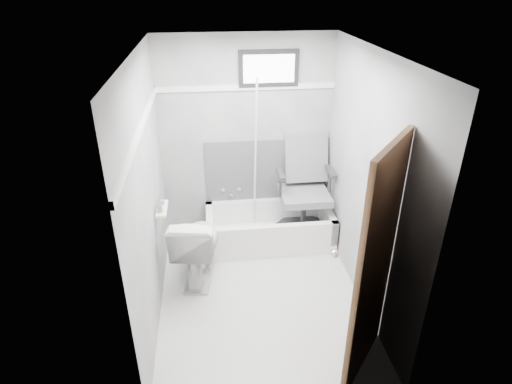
{
  "coord_description": "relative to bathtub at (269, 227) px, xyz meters",
  "views": [
    {
      "loc": [
        -0.44,
        -3.41,
        2.96
      ],
      "look_at": [
        0.0,
        0.35,
        1.0
      ],
      "focal_mm": 30.0,
      "sensor_mm": 36.0,
      "label": 1
    }
  ],
  "objects": [
    {
      "name": "faucet",
      "position": [
        -0.43,
        0.34,
        0.34
      ],
      "size": [
        0.26,
        0.1,
        0.16
      ],
      "primitive_type": null,
      "color": "silver",
      "rests_on": "wall_back"
    },
    {
      "name": "ceiling",
      "position": [
        -0.23,
        -0.93,
        2.19
      ],
      "size": [
        2.6,
        2.6,
        0.0
      ],
      "primitive_type": "plane",
      "rotation": [
        3.14,
        0.0,
        0.0
      ],
      "color": "silver",
      "rests_on": "floor"
    },
    {
      "name": "wall_right",
      "position": [
        0.77,
        -0.93,
        0.99
      ],
      "size": [
        0.02,
        2.6,
        2.4
      ],
      "primitive_type": "cube",
      "color": "slate",
      "rests_on": "floor"
    },
    {
      "name": "bathtub",
      "position": [
        0.0,
        0.0,
        0.0
      ],
      "size": [
        1.5,
        0.7,
        0.42
      ],
      "primitive_type": null,
      "color": "white",
      "rests_on": "floor"
    },
    {
      "name": "office_chair",
      "position": [
        0.42,
        0.02,
        0.49
      ],
      "size": [
        0.67,
        0.67,
        1.16
      ],
      "primitive_type": null,
      "rotation": [
        0.0,
        0.0,
        -0.0
      ],
      "color": "slate",
      "rests_on": "bathtub"
    },
    {
      "name": "door",
      "position": [
        0.75,
        -2.21,
        0.79
      ],
      "size": [
        0.78,
        0.78,
        2.0
      ],
      "primitive_type": null,
      "color": "brown",
      "rests_on": "floor"
    },
    {
      "name": "pole",
      "position": [
        -0.15,
        0.13,
        0.84
      ],
      "size": [
        0.02,
        0.33,
        1.93
      ],
      "primitive_type": "cylinder",
      "rotation": [
        0.16,
        0.0,
        0.0
      ],
      "color": "silver",
      "rests_on": "bathtub"
    },
    {
      "name": "trim_left",
      "position": [
        -1.22,
        -0.93,
        1.61
      ],
      "size": [
        0.02,
        2.6,
        0.06
      ],
      "primitive_type": "cube",
      "color": "white",
      "rests_on": "wall_left"
    },
    {
      "name": "wall_front",
      "position": [
        -0.23,
        -2.23,
        0.99
      ],
      "size": [
        2.0,
        0.02,
        2.4
      ],
      "primitive_type": "cube",
      "color": "slate",
      "rests_on": "floor"
    },
    {
      "name": "backerboard",
      "position": [
        0.02,
        0.36,
        0.59
      ],
      "size": [
        1.5,
        0.02,
        0.78
      ],
      "primitive_type": "cube",
      "color": "#4C4C4F",
      "rests_on": "wall_back"
    },
    {
      "name": "floor",
      "position": [
        -0.23,
        -0.93,
        -0.21
      ],
      "size": [
        2.6,
        2.6,
        0.0
      ],
      "primitive_type": "plane",
      "color": "white",
      "rests_on": "ground"
    },
    {
      "name": "shelf",
      "position": [
        -1.16,
        -0.63,
        0.69
      ],
      "size": [
        0.1,
        0.32,
        0.02
      ],
      "primitive_type": "cube",
      "color": "white",
      "rests_on": "wall_left"
    },
    {
      "name": "wall_back",
      "position": [
        -0.23,
        0.37,
        0.99
      ],
      "size": [
        2.0,
        0.02,
        2.4
      ],
      "primitive_type": "cube",
      "color": "slate",
      "rests_on": "floor"
    },
    {
      "name": "trim_back",
      "position": [
        -0.23,
        0.36,
        1.61
      ],
      "size": [
        2.0,
        0.02,
        0.06
      ],
      "primitive_type": "cube",
      "color": "white",
      "rests_on": "wall_back"
    },
    {
      "name": "soap_bottle_b",
      "position": [
        -1.17,
        -0.57,
        0.75
      ],
      "size": [
        0.09,
        0.09,
        0.09
      ],
      "primitive_type": "imported",
      "rotation": [
        0.0,
        0.0,
        0.77
      ],
      "color": "slate",
      "rests_on": "shelf"
    },
    {
      "name": "wall_left",
      "position": [
        -1.23,
        -0.93,
        0.99
      ],
      "size": [
        0.02,
        2.6,
        2.4
      ],
      "primitive_type": "cube",
      "color": "slate",
      "rests_on": "floor"
    },
    {
      "name": "window",
      "position": [
        0.02,
        0.36,
        1.81
      ],
      "size": [
        0.66,
        0.04,
        0.4
      ],
      "primitive_type": null,
      "color": "black",
      "rests_on": "wall_back"
    },
    {
      "name": "toilet",
      "position": [
        -0.85,
        -0.56,
        0.19
      ],
      "size": [
        0.57,
        0.87,
        0.79
      ],
      "primitive_type": "imported",
      "rotation": [
        0.0,
        0.0,
        2.99
      ],
      "color": "white",
      "rests_on": "floor"
    },
    {
      "name": "soap_bottle_a",
      "position": [
        -1.17,
        -0.71,
        0.76
      ],
      "size": [
        0.05,
        0.05,
        0.11
      ],
      "primitive_type": "imported",
      "rotation": [
        0.0,
        0.0,
        0.09
      ],
      "color": "#997A4C",
      "rests_on": "shelf"
    }
  ]
}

